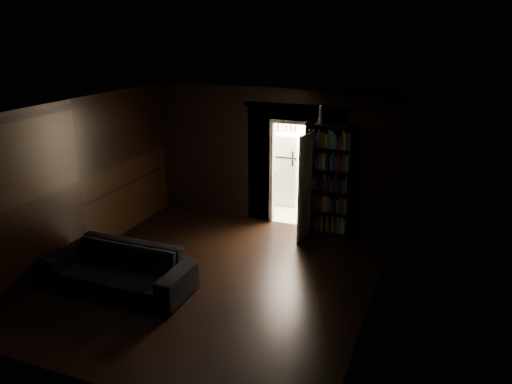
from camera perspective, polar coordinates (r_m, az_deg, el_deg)
ground at (r=8.30m, az=-4.92°, el=-9.91°), size 5.50×5.50×0.00m
room_walls at (r=8.57m, az=-2.13°, el=3.25°), size 5.02×5.61×2.84m
kitchen_alcove at (r=11.09m, az=6.12°, el=4.20°), size 2.20×1.80×2.60m
sofa at (r=8.11m, az=-15.36°, el=-7.72°), size 2.32×1.01×0.89m
bookshelf at (r=9.71m, az=8.26°, el=1.34°), size 0.95×0.66×2.20m
refrigerator at (r=11.50m, az=3.39°, el=2.82°), size 0.84×0.79×1.65m
door at (r=9.59m, az=5.96°, el=0.74°), size 0.16×0.85×2.05m
figurine at (r=9.54m, az=7.38°, el=8.88°), size 0.13×0.13×0.32m
bottles at (r=11.31m, az=3.27°, el=7.46°), size 0.57×0.24×0.24m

